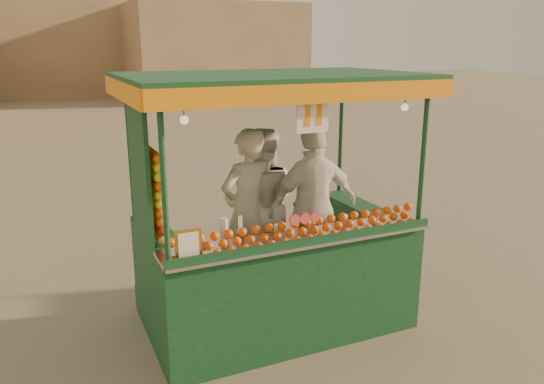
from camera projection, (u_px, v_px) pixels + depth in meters
name	position (u px, v px, depth m)	size (l,w,h in m)	color
ground	(293.00, 310.00, 5.95)	(90.00, 90.00, 0.00)	#6B5D4D
building_right	(213.00, 52.00, 29.13)	(9.00, 6.00, 5.00)	#A37E5C
building_center	(32.00, 34.00, 30.58)	(14.00, 7.00, 7.00)	#A37E5C
juice_cart	(271.00, 250.00, 5.41)	(2.87, 1.86, 2.61)	#0E331A
vendor_left	(248.00, 210.00, 5.63)	(0.72, 0.55, 1.75)	silver
vendor_middle	(261.00, 205.00, 5.86)	(0.98, 0.86, 1.72)	silver
vendor_right	(314.00, 206.00, 5.72)	(1.04, 0.44, 1.78)	white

